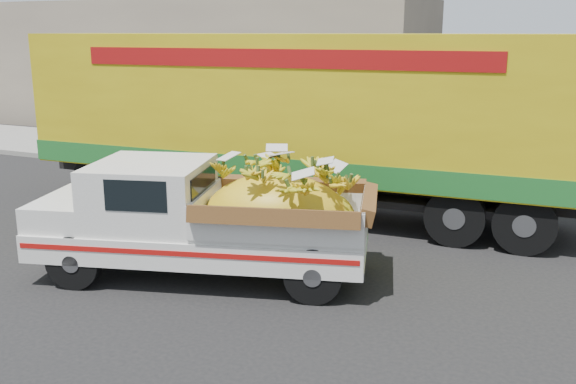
% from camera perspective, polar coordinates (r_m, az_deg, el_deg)
% --- Properties ---
extents(ground, '(100.00, 100.00, 0.00)m').
position_cam_1_polar(ground, '(11.58, -9.11, -5.49)').
color(ground, black).
rests_on(ground, ground).
extents(curb, '(60.00, 0.25, 0.15)m').
position_cam_1_polar(curb, '(16.47, 1.92, 0.85)').
color(curb, gray).
rests_on(curb, ground).
extents(sidewalk, '(60.00, 4.00, 0.14)m').
position_cam_1_polar(sidewalk, '(18.38, 4.43, 2.20)').
color(sidewalk, gray).
rests_on(sidewalk, ground).
extents(building_left, '(18.00, 6.00, 5.00)m').
position_cam_1_polar(building_left, '(26.86, -7.50, 11.11)').
color(building_left, gray).
rests_on(building_left, ground).
extents(pickup_truck, '(5.57, 3.25, 1.84)m').
position_cam_1_polar(pickup_truck, '(10.18, -5.51, -2.28)').
color(pickup_truck, black).
rests_on(pickup_truck, ground).
extents(semi_trailer, '(12.03, 3.02, 3.80)m').
position_cam_1_polar(semi_trailer, '(13.60, 0.90, 6.81)').
color(semi_trailer, black).
rests_on(semi_trailer, ground).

